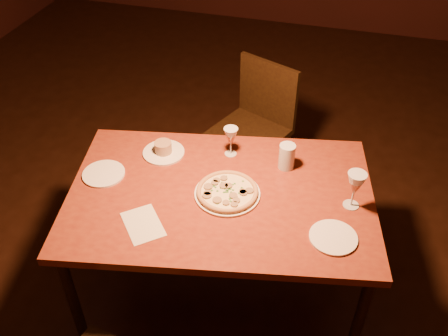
# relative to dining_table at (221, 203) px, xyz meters

# --- Properties ---
(floor) EXTENTS (7.00, 7.00, 0.00)m
(floor) POSITION_rel_dining_table_xyz_m (-0.20, 0.28, -0.70)
(floor) COLOR black
(floor) RESTS_ON ground
(dining_table) EXTENTS (1.59, 1.18, 0.77)m
(dining_table) POSITION_rel_dining_table_xyz_m (0.00, 0.00, 0.00)
(dining_table) COLOR brown
(dining_table) RESTS_ON floor
(chair_far) EXTENTS (0.57, 0.57, 0.90)m
(chair_far) POSITION_rel_dining_table_xyz_m (-0.05, 0.98, -0.20)
(chair_far) COLOR black
(chair_far) RESTS_ON floor
(pizza_plate) EXTENTS (0.31, 0.31, 0.03)m
(pizza_plate) POSITION_rel_dining_table_xyz_m (0.03, -0.00, 0.09)
(pizza_plate) COLOR white
(pizza_plate) RESTS_ON dining_table
(ramekin_saucer) EXTENTS (0.22, 0.22, 0.07)m
(ramekin_saucer) POSITION_rel_dining_table_xyz_m (-0.37, 0.21, 0.09)
(ramekin_saucer) COLOR white
(ramekin_saucer) RESTS_ON dining_table
(wine_glass_far) EXTENTS (0.07, 0.07, 0.16)m
(wine_glass_far) POSITION_rel_dining_table_xyz_m (-0.03, 0.30, 0.15)
(wine_glass_far) COLOR #B6664C
(wine_glass_far) RESTS_ON dining_table
(wine_glass_right) EXTENTS (0.09, 0.09, 0.19)m
(wine_glass_right) POSITION_rel_dining_table_xyz_m (0.60, 0.08, 0.16)
(wine_glass_right) COLOR #B6664C
(wine_glass_right) RESTS_ON dining_table
(water_tumbler) EXTENTS (0.08, 0.08, 0.13)m
(water_tumbler) POSITION_rel_dining_table_xyz_m (0.26, 0.27, 0.13)
(water_tumbler) COLOR #B5BFC6
(water_tumbler) RESTS_ON dining_table
(side_plate_left) EXTENTS (0.21, 0.21, 0.01)m
(side_plate_left) POSITION_rel_dining_table_xyz_m (-0.59, -0.03, 0.07)
(side_plate_left) COLOR white
(side_plate_left) RESTS_ON dining_table
(side_plate_near) EXTENTS (0.21, 0.21, 0.01)m
(side_plate_near) POSITION_rel_dining_table_xyz_m (0.54, -0.15, 0.07)
(side_plate_near) COLOR white
(side_plate_near) RESTS_ON dining_table
(menu_card) EXTENTS (0.25, 0.26, 0.00)m
(menu_card) POSITION_rel_dining_table_xyz_m (-0.27, -0.29, 0.07)
(menu_card) COLOR beige
(menu_card) RESTS_ON dining_table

